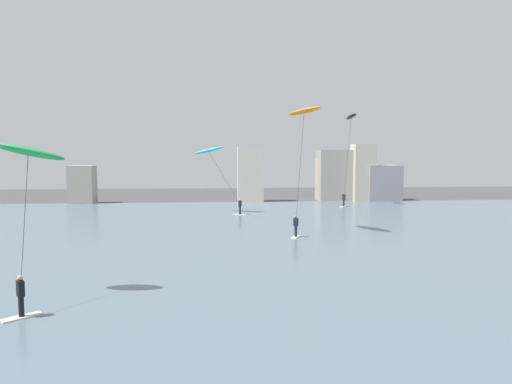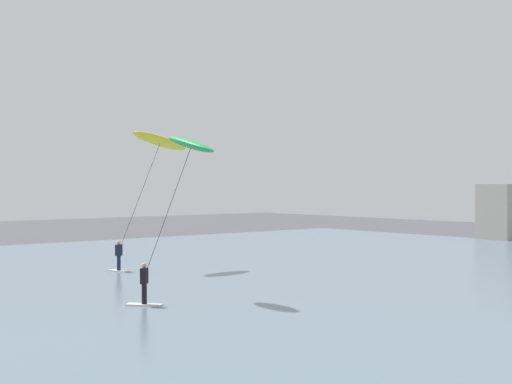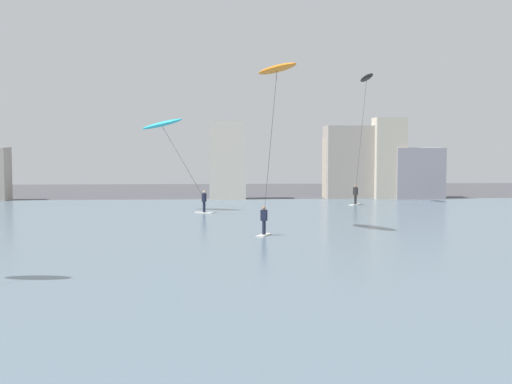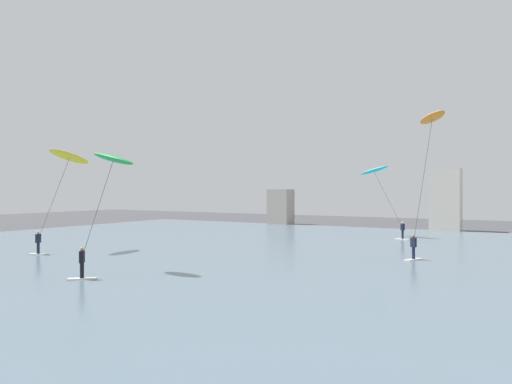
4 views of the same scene
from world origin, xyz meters
name	(u,v)px [view 4 (image 4 of 4)]	position (x,y,z in m)	size (l,w,h in m)	color
water_bay	(388,262)	(0.00, 29.91, 0.05)	(84.00, 52.00, 0.10)	slate
kitesurfer_cyan	(376,175)	(-5.19, 45.29, 6.12)	(5.61, 3.26, 7.08)	silver
kitesurfer_green	(110,168)	(-12.29, 18.27, 5.83)	(3.12, 3.69, 6.89)	silver
kitesurfer_yellow	(67,163)	(-22.13, 22.97, 6.63)	(1.47, 4.78, 7.78)	silver
kitesurfer_orange	(431,127)	(2.04, 32.92, 8.88)	(2.76, 4.35, 9.75)	silver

